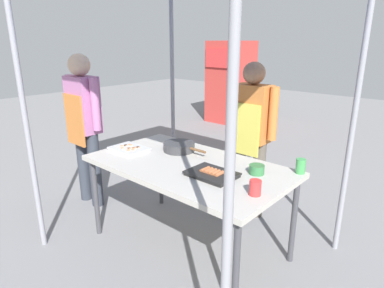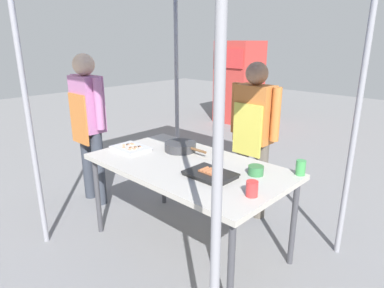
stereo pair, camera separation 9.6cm
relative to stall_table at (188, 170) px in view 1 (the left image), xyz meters
The scene contains 11 objects.
ground_plane 0.70m from the stall_table, ahead, with size 18.00×18.00×0.00m, color slate.
stall_table is the anchor object (origin of this frame).
tray_grilled_sausages 0.32m from the stall_table, 14.00° to the right, with size 0.34×0.25×0.05m.
tray_meat_skewers 0.60m from the stall_table, 169.22° to the right, with size 0.32×0.24×0.04m.
cooking_wok 0.34m from the stall_table, 145.43° to the left, with size 0.43×0.27×0.07m.
condiment_bowl 0.55m from the stall_table, 19.04° to the left, with size 0.11×0.11×0.07m, color #33723F.
drink_cup_near_edge 0.85m from the stall_table, 28.10° to the left, with size 0.07×0.07×0.11m, color #3F994C.
drink_cup_by_wok 0.71m from the stall_table, 10.78° to the right, with size 0.08×0.08×0.10m, color red.
vendor_woman 0.86m from the stall_table, 86.76° to the left, with size 0.52×0.22×1.50m.
customer_nearby 1.35m from the stall_table, behind, with size 0.52×0.23×1.56m.
neighbor_stall_left 4.65m from the stall_table, 121.06° to the left, with size 0.77×0.80×1.66m.
Camera 1 is at (1.65, -1.82, 1.69)m, focal length 31.20 mm.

